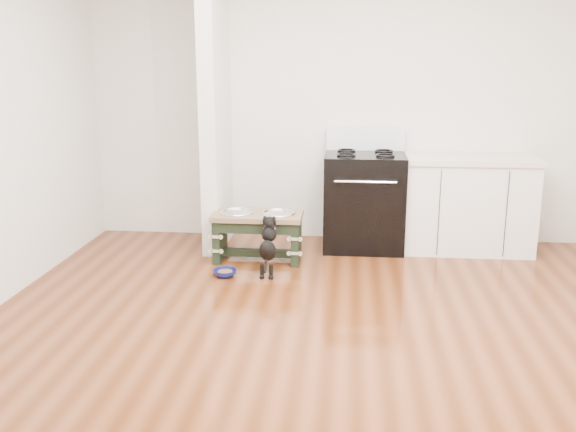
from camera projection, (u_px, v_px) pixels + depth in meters
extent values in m
plane|color=#4D230D|center=(330.00, 340.00, 4.25)|extent=(5.00, 5.00, 0.00)
plane|color=silver|center=(341.00, 105.00, 6.34)|extent=(5.00, 0.00, 5.00)
plane|color=silver|center=(302.00, 268.00, 1.51)|extent=(5.00, 0.00, 5.00)
cube|color=silver|center=(215.00, 108.00, 6.06)|extent=(0.15, 0.80, 2.70)
cube|color=black|center=(364.00, 201.00, 6.20)|extent=(0.76, 0.65, 0.92)
cube|color=black|center=(364.00, 215.00, 5.91)|extent=(0.58, 0.02, 0.50)
cylinder|color=silver|center=(365.00, 182.00, 5.80)|extent=(0.56, 0.02, 0.02)
cube|color=white|center=(365.00, 139.00, 6.32)|extent=(0.76, 0.08, 0.22)
torus|color=black|center=(346.00, 155.00, 5.96)|extent=(0.18, 0.18, 0.02)
torus|color=black|center=(385.00, 155.00, 5.93)|extent=(0.18, 0.18, 0.02)
torus|color=black|center=(347.00, 150.00, 6.23)|extent=(0.18, 0.18, 0.02)
torus|color=black|center=(384.00, 151.00, 6.20)|extent=(0.18, 0.18, 0.02)
cube|color=white|center=(467.00, 206.00, 6.14)|extent=(1.20, 0.60, 0.86)
cube|color=beige|center=(470.00, 159.00, 6.02)|extent=(1.24, 0.64, 0.05)
cube|color=black|center=(469.00, 252.00, 5.98)|extent=(1.20, 0.06, 0.10)
cube|color=black|center=(220.00, 238.00, 5.90)|extent=(0.07, 0.39, 0.40)
cube|color=black|center=(296.00, 240.00, 5.83)|extent=(0.07, 0.39, 0.40)
cube|color=black|center=(255.00, 228.00, 5.66)|extent=(0.64, 0.03, 0.10)
cube|color=black|center=(258.00, 253.00, 5.90)|extent=(0.64, 0.07, 0.07)
cube|color=brown|center=(258.00, 216.00, 5.81)|extent=(0.81, 0.43, 0.04)
cylinder|color=silver|center=(237.00, 215.00, 5.83)|extent=(0.28, 0.28, 0.05)
cylinder|color=silver|center=(278.00, 216.00, 5.79)|extent=(0.28, 0.28, 0.05)
torus|color=silver|center=(237.00, 212.00, 5.82)|extent=(0.31, 0.31, 0.02)
torus|color=silver|center=(278.00, 213.00, 5.79)|extent=(0.31, 0.31, 0.02)
cylinder|color=black|center=(262.00, 271.00, 5.41)|extent=(0.04, 0.04, 0.12)
cylinder|color=black|center=(271.00, 272.00, 5.40)|extent=(0.04, 0.04, 0.12)
sphere|color=black|center=(262.00, 277.00, 5.41)|extent=(0.04, 0.04, 0.04)
sphere|color=black|center=(271.00, 277.00, 5.40)|extent=(0.04, 0.04, 0.04)
ellipsoid|color=black|center=(268.00, 251.00, 5.44)|extent=(0.14, 0.33, 0.29)
sphere|color=black|center=(269.00, 234.00, 5.51)|extent=(0.13, 0.13, 0.13)
sphere|color=black|center=(270.00, 223.00, 5.53)|extent=(0.11, 0.11, 0.11)
sphere|color=black|center=(266.00, 221.00, 5.61)|extent=(0.04, 0.04, 0.04)
sphere|color=black|center=(275.00, 221.00, 5.60)|extent=(0.04, 0.04, 0.04)
cylinder|color=black|center=(266.00, 266.00, 5.34)|extent=(0.02, 0.09, 0.11)
torus|color=#C73A68|center=(269.00, 229.00, 5.52)|extent=(0.11, 0.07, 0.10)
imported|color=navy|center=(225.00, 273.00, 5.46)|extent=(0.24, 0.24, 0.06)
cylinder|color=#523217|center=(225.00, 273.00, 5.46)|extent=(0.12, 0.12, 0.03)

